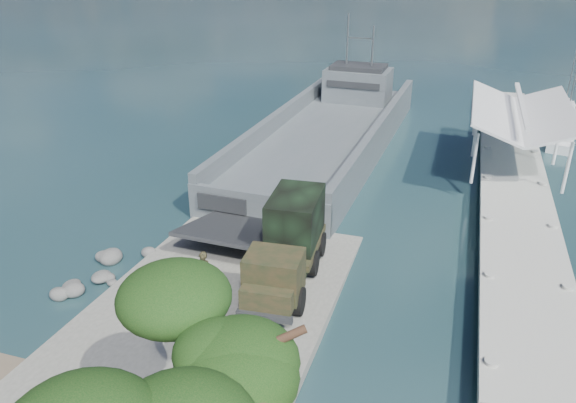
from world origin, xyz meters
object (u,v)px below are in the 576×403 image
object	(u,v)px
sailboat_near	(562,140)
overhang_tree	(246,399)
pier	(513,161)
sailboat_far	(565,108)
soldier	(205,281)
military_truck	(289,243)
landing_craft	(327,140)

from	to	relation	value
sailboat_near	overhang_tree	bearing A→B (deg)	-94.64
pier	sailboat_near	size ratio (longest dim) A/B	6.15
sailboat_near	sailboat_far	distance (m)	10.64
soldier	sailboat_near	distance (m)	34.00
soldier	sailboat_near	xyz separation A→B (m)	(17.63, 29.05, -1.13)
sailboat_far	pier	bearing A→B (deg)	-104.36
soldier	military_truck	bearing A→B (deg)	50.57
landing_craft	sailboat_near	xyz separation A→B (m)	(17.61, 7.08, -0.43)
military_truck	sailboat_near	distance (m)	30.00
sailboat_near	sailboat_far	world-z (taller)	sailboat_near
pier	sailboat_near	bearing A→B (deg)	66.34
landing_craft	military_truck	bearing A→B (deg)	-79.20
pier	sailboat_far	xyz separation A→B (m)	(5.69, 20.26, -1.26)
military_truck	overhang_tree	distance (m)	14.05
landing_craft	sailboat_far	size ratio (longest dim) A/B	5.24
sailboat_far	sailboat_near	bearing A→B (deg)	-96.41
military_truck	landing_craft	bearing A→B (deg)	94.38
sailboat_near	overhang_tree	size ratio (longest dim) A/B	0.86
soldier	sailboat_far	bearing A→B (deg)	68.46
landing_craft	soldier	xyz separation A→B (m)	(-0.02, -21.97, 0.69)
soldier	sailboat_far	xyz separation A→B (m)	(19.06, 39.59, -1.16)
landing_craft	overhang_tree	distance (m)	33.10
landing_craft	sailboat_far	world-z (taller)	landing_craft
sailboat_near	overhang_tree	xyz separation A→B (m)	(-11.57, -39.21, 5.66)
pier	landing_craft	distance (m)	13.63
soldier	overhang_tree	distance (m)	12.66
landing_craft	soldier	world-z (taller)	landing_craft
sailboat_far	overhang_tree	size ratio (longest dim) A/B	0.78
sailboat_near	pier	bearing A→B (deg)	-101.86
soldier	overhang_tree	world-z (taller)	overhang_tree
pier	overhang_tree	world-z (taller)	overhang_tree
pier	soldier	world-z (taller)	pier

